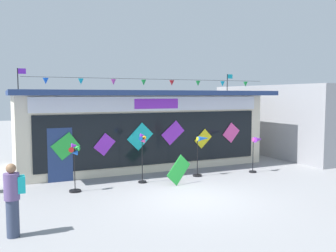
{
  "coord_description": "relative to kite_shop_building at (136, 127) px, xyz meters",
  "views": [
    {
      "loc": [
        -5.28,
        -9.76,
        3.19
      ],
      "look_at": [
        0.94,
        3.66,
        1.94
      ],
      "focal_mm": 38.75,
      "sensor_mm": 36.0,
      "label": 1
    }
  ],
  "objects": [
    {
      "name": "wind_spinner_center_left",
      "position": [
        1.37,
        -3.73,
        -0.63
      ],
      "size": [
        0.73,
        0.36,
        1.59
      ],
      "color": "black",
      "rests_on": "ground_plane"
    },
    {
      "name": "wind_spinner_center_right",
      "position": [
        3.83,
        -4.07,
        -0.59
      ],
      "size": [
        0.69,
        0.37,
        1.48
      ],
      "color": "black",
      "rests_on": "ground_plane"
    },
    {
      "name": "display_kite_on_ground",
      "position": [
        -0.08,
        -4.61,
        -1.19
      ],
      "size": [
        1.06,
        0.29,
        1.06
      ],
      "primitive_type": "cube",
      "rotation": [
        -0.27,
        0.79,
        0.0
      ],
      "color": "green",
      "rests_on": "ground_plane"
    },
    {
      "name": "ground_plane",
      "position": [
        -0.52,
        -6.28,
        -1.72
      ],
      "size": [
        80.0,
        80.0,
        0.0
      ],
      "primitive_type": "plane",
      "color": "gray"
    },
    {
      "name": "kite_shop_building",
      "position": [
        0.0,
        0.0,
        0.0
      ],
      "size": [
        11.11,
        5.8,
        4.3
      ],
      "color": "beige",
      "rests_on": "ground_plane"
    },
    {
      "name": "wind_spinner_far_left",
      "position": [
        -3.64,
        -4.07,
        -0.69
      ],
      "size": [
        0.42,
        0.39,
        1.64
      ],
      "color": "black",
      "rests_on": "ground_plane"
    },
    {
      "name": "person_mid_plaza",
      "position": [
        -5.61,
        -7.35,
        -0.83
      ],
      "size": [
        0.45,
        0.34,
        1.68
      ],
      "rotation": [
        0.0,
        0.0,
        4.74
      ],
      "color": "#333D56",
      "rests_on": "ground_plane"
    },
    {
      "name": "neighbour_building",
      "position": [
        10.24,
        -0.62,
        0.14
      ],
      "size": [
        6.98,
        8.54,
        3.71
      ],
      "primitive_type": "cube",
      "color": "#99999E",
      "rests_on": "ground_plane"
    },
    {
      "name": "wind_spinner_left",
      "position": [
        -1.17,
        -3.84,
        -0.55
      ],
      "size": [
        0.35,
        0.3,
        1.82
      ],
      "color": "black",
      "rests_on": "ground_plane"
    }
  ]
}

